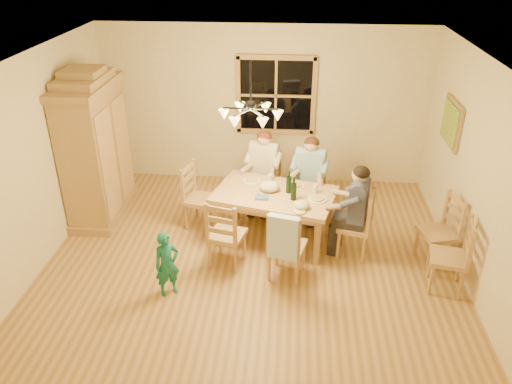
# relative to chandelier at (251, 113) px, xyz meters

# --- Properties ---
(floor) EXTENTS (5.50, 5.50, 0.00)m
(floor) POSITION_rel_chandelier_xyz_m (0.00, 0.00, -2.08)
(floor) COLOR olive
(floor) RESTS_ON ground
(ceiling) EXTENTS (5.50, 5.00, 0.02)m
(ceiling) POSITION_rel_chandelier_xyz_m (0.00, 0.00, 0.62)
(ceiling) COLOR white
(ceiling) RESTS_ON wall_back
(wall_back) EXTENTS (5.50, 0.02, 2.70)m
(wall_back) POSITION_rel_chandelier_xyz_m (0.00, 2.50, -0.73)
(wall_back) COLOR beige
(wall_back) RESTS_ON floor
(wall_left) EXTENTS (0.02, 5.00, 2.70)m
(wall_left) POSITION_rel_chandelier_xyz_m (-2.75, 0.00, -0.73)
(wall_left) COLOR beige
(wall_left) RESTS_ON floor
(wall_right) EXTENTS (0.02, 5.00, 2.70)m
(wall_right) POSITION_rel_chandelier_xyz_m (2.75, 0.00, -0.73)
(wall_right) COLOR beige
(wall_right) RESTS_ON floor
(window) EXTENTS (1.30, 0.06, 1.30)m
(window) POSITION_rel_chandelier_xyz_m (0.20, 2.47, -0.53)
(window) COLOR black
(window) RESTS_ON wall_back
(painting) EXTENTS (0.06, 0.78, 0.64)m
(painting) POSITION_rel_chandelier_xyz_m (2.71, 1.20, -0.48)
(painting) COLOR olive
(painting) RESTS_ON wall_right
(chandelier) EXTENTS (0.77, 0.68, 0.71)m
(chandelier) POSITION_rel_chandelier_xyz_m (0.00, 0.00, 0.00)
(chandelier) COLOR black
(chandelier) RESTS_ON ceiling
(armoire) EXTENTS (0.66, 1.40, 2.30)m
(armoire) POSITION_rel_chandelier_xyz_m (-2.42, 1.04, -1.02)
(armoire) COLOR olive
(armoire) RESTS_ON floor
(dining_table) EXTENTS (1.83, 1.38, 0.76)m
(dining_table) POSITION_rel_chandelier_xyz_m (0.28, 0.50, -1.42)
(dining_table) COLOR tan
(dining_table) RESTS_ON floor
(chair_far_left) EXTENTS (0.53, 0.52, 0.99)m
(chair_far_left) POSITION_rel_chandelier_xyz_m (0.08, 1.35, -1.77)
(chair_far_left) COLOR #A8804A
(chair_far_left) RESTS_ON floor
(chair_far_right) EXTENTS (0.53, 0.52, 0.99)m
(chair_far_right) POSITION_rel_chandelier_xyz_m (0.78, 1.16, -1.77)
(chair_far_right) COLOR #A8804A
(chair_far_right) RESTS_ON floor
(chair_near_left) EXTENTS (0.53, 0.52, 0.99)m
(chair_near_left) POSITION_rel_chandelier_xyz_m (-0.31, -0.15, -1.77)
(chair_near_left) COLOR #A8804A
(chair_near_left) RESTS_ON floor
(chair_near_right) EXTENTS (0.53, 0.52, 0.99)m
(chair_near_right) POSITION_rel_chandelier_xyz_m (0.48, -0.35, -1.77)
(chair_near_right) COLOR #A8804A
(chair_near_right) RESTS_ON floor
(chair_end_left) EXTENTS (0.52, 0.53, 0.99)m
(chair_end_left) POSITION_rel_chandelier_xyz_m (-0.82, 0.78, -1.77)
(chair_end_left) COLOR #A8804A
(chair_end_left) RESTS_ON floor
(chair_end_right) EXTENTS (0.52, 0.53, 0.99)m
(chair_end_right) POSITION_rel_chandelier_xyz_m (1.38, 0.21, -1.77)
(chair_end_right) COLOR #A8804A
(chair_end_right) RESTS_ON floor
(adult_woman) EXTENTS (0.47, 0.50, 0.87)m
(adult_woman) POSITION_rel_chandelier_xyz_m (0.08, 1.35, -1.24)
(adult_woman) COLOR beige
(adult_woman) RESTS_ON floor
(adult_plaid_man) EXTENTS (0.47, 0.50, 0.87)m
(adult_plaid_man) POSITION_rel_chandelier_xyz_m (0.78, 1.16, -1.24)
(adult_plaid_man) COLOR teal
(adult_plaid_man) RESTS_ON floor
(adult_slate_man) EXTENTS (0.50, 0.47, 0.87)m
(adult_slate_man) POSITION_rel_chandelier_xyz_m (1.38, 0.21, -1.24)
(adult_slate_man) COLOR #3D4262
(adult_slate_man) RESTS_ON floor
(towel) EXTENTS (0.39, 0.19, 0.58)m
(towel) POSITION_rel_chandelier_xyz_m (0.44, -0.54, -1.38)
(towel) COLOR #AEC9EC
(towel) RESTS_ON chair_near_right
(wine_bottle_a) EXTENTS (0.08, 0.08, 0.33)m
(wine_bottle_a) POSITION_rel_chandelier_xyz_m (0.48, 0.52, -1.15)
(wine_bottle_a) COLOR black
(wine_bottle_a) RESTS_ON dining_table
(wine_bottle_b) EXTENTS (0.08, 0.08, 0.33)m
(wine_bottle_b) POSITION_rel_chandelier_xyz_m (0.54, 0.32, -1.15)
(wine_bottle_b) COLOR black
(wine_bottle_b) RESTS_ON dining_table
(plate_woman) EXTENTS (0.26, 0.26, 0.02)m
(plate_woman) POSITION_rel_chandelier_xyz_m (-0.06, 0.83, -1.31)
(plate_woman) COLOR white
(plate_woman) RESTS_ON dining_table
(plate_plaid) EXTENTS (0.26, 0.26, 0.02)m
(plate_plaid) POSITION_rel_chandelier_xyz_m (0.57, 0.71, -1.31)
(plate_plaid) COLOR white
(plate_plaid) RESTS_ON dining_table
(plate_slate) EXTENTS (0.26, 0.26, 0.02)m
(plate_slate) POSITION_rel_chandelier_xyz_m (0.86, 0.33, -1.31)
(plate_slate) COLOR white
(plate_slate) RESTS_ON dining_table
(wine_glass_a) EXTENTS (0.06, 0.06, 0.14)m
(wine_glass_a) POSITION_rel_chandelier_xyz_m (0.20, 0.79, -1.25)
(wine_glass_a) COLOR silver
(wine_glass_a) RESTS_ON dining_table
(wine_glass_b) EXTENTS (0.06, 0.06, 0.14)m
(wine_glass_b) POSITION_rel_chandelier_xyz_m (0.84, 0.53, -1.25)
(wine_glass_b) COLOR silver
(wine_glass_b) RESTS_ON dining_table
(cap) EXTENTS (0.20, 0.20, 0.11)m
(cap) POSITION_rel_chandelier_xyz_m (0.65, 0.08, -1.26)
(cap) COLOR beige
(cap) RESTS_ON dining_table
(napkin) EXTENTS (0.21, 0.18, 0.03)m
(napkin) POSITION_rel_chandelier_xyz_m (0.12, 0.32, -1.30)
(napkin) COLOR #4A5E88
(napkin) RESTS_ON dining_table
(cloth_bundle) EXTENTS (0.28, 0.22, 0.15)m
(cloth_bundle) POSITION_rel_chandelier_xyz_m (0.21, 0.54, -1.24)
(cloth_bundle) COLOR #C6B98F
(cloth_bundle) RESTS_ON dining_table
(child) EXTENTS (0.37, 0.34, 0.85)m
(child) POSITION_rel_chandelier_xyz_m (-0.95, -0.81, -1.65)
(child) COLOR #176960
(child) RESTS_ON floor
(chair_spare_front) EXTENTS (0.50, 0.52, 0.99)m
(chair_spare_front) POSITION_rel_chandelier_xyz_m (2.45, -0.45, -1.77)
(chair_spare_front) COLOR #A8804A
(chair_spare_front) RESTS_ON floor
(chair_spare_back) EXTENTS (0.52, 0.53, 0.99)m
(chair_spare_back) POSITION_rel_chandelier_xyz_m (2.45, 0.11, -1.77)
(chair_spare_back) COLOR #A8804A
(chair_spare_back) RESTS_ON floor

